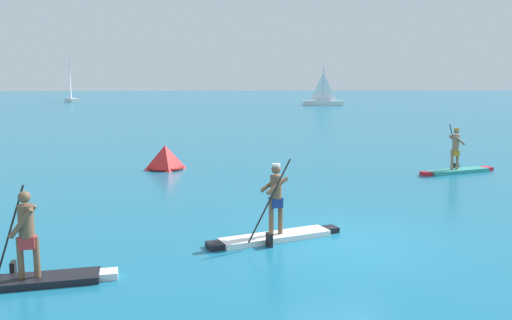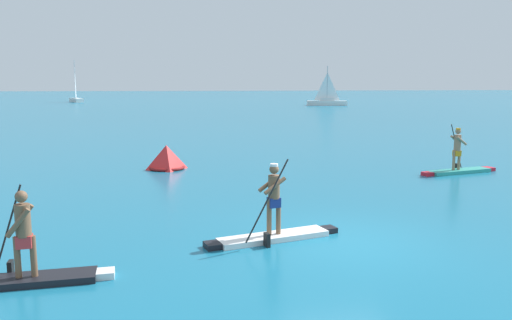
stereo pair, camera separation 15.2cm
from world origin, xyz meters
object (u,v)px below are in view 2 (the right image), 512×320
object	(u,v)px
sailboat_left_horizon	(76,96)
sailboat_right_horizon	(327,101)
race_marker_buoy	(167,159)
paddleboarder_mid_center	(273,224)
paddleboarder_far_right	(459,165)
paddleboarder_near_left	(21,266)

from	to	relation	value
sailboat_left_horizon	sailboat_right_horizon	size ratio (longest dim) A/B	1.19
race_marker_buoy	sailboat_left_horizon	bearing A→B (deg)	102.94
race_marker_buoy	sailboat_right_horizon	bearing A→B (deg)	66.82
paddleboarder_mid_center	paddleboarder_far_right	world-z (taller)	paddleboarder_far_right
paddleboarder_mid_center	paddleboarder_far_right	distance (m)	11.41
paddleboarder_near_left	sailboat_left_horizon	bearing A→B (deg)	-84.39
paddleboarder_far_right	sailboat_left_horizon	size ratio (longest dim) A/B	0.45
paddleboarder_near_left	sailboat_right_horizon	bearing A→B (deg)	-115.42
paddleboarder_far_right	sailboat_right_horizon	size ratio (longest dim) A/B	0.53
sailboat_right_horizon	paddleboarder_mid_center	bearing A→B (deg)	-97.23
paddleboarder_mid_center	paddleboarder_far_right	xyz separation A→B (m)	(8.83, 7.23, -0.03)
paddleboarder_near_left	race_marker_buoy	xyz separation A→B (m)	(2.34, 11.77, 0.10)
sailboat_left_horizon	race_marker_buoy	bearing A→B (deg)	168.27
paddleboarder_near_left	paddleboarder_far_right	world-z (taller)	paddleboarder_far_right
sailboat_left_horizon	sailboat_right_horizon	world-z (taller)	sailboat_left_horizon
paddleboarder_far_right	race_marker_buoy	xyz separation A→B (m)	(-11.34, 2.77, 0.10)
paddleboarder_far_right	sailboat_left_horizon	bearing A→B (deg)	97.21
paddleboarder_far_right	race_marker_buoy	distance (m)	11.68
paddleboarder_mid_center	sailboat_right_horizon	xyz separation A→B (m)	(21.49, 66.05, 0.38)
paddleboarder_far_right	race_marker_buoy	bearing A→B (deg)	153.47
sailboat_right_horizon	paddleboarder_near_left	bearing A→B (deg)	-100.44
paddleboarder_mid_center	sailboat_left_horizon	xyz separation A→B (m)	(-20.16, 86.79, 0.67)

